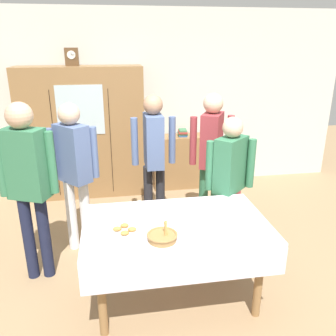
{
  "coord_description": "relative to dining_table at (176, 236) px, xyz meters",
  "views": [
    {
      "loc": [
        -0.5,
        -2.81,
        2.23
      ],
      "look_at": [
        0.0,
        0.2,
        1.12
      ],
      "focal_mm": 37.59,
      "sensor_mm": 36.0,
      "label": 1
    }
  ],
  "objects": [
    {
      "name": "tea_cup_front_edge",
      "position": [
        0.63,
        0.3,
        0.14
      ],
      "size": [
        0.13,
        0.13,
        0.06
      ],
      "color": "white",
      "rests_on": "dining_table"
    },
    {
      "name": "back_wall",
      "position": [
        0.0,
        2.88,
        0.69
      ],
      "size": [
        6.4,
        0.1,
        2.7
      ],
      "primitive_type": "cube",
      "color": "silver",
      "rests_on": "ground"
    },
    {
      "name": "person_near_right_end",
      "position": [
        -0.91,
        1.04,
        0.34
      ],
      "size": [
        0.52,
        0.4,
        1.65
      ],
      "color": "silver",
      "rests_on": "ground"
    },
    {
      "name": "person_beside_shelf",
      "position": [
        -1.27,
        0.57,
        0.41
      ],
      "size": [
        0.52,
        0.32,
        1.75
      ],
      "color": "#191E38",
      "rests_on": "ground"
    },
    {
      "name": "tea_cup_mid_left",
      "position": [
        -0.28,
        0.35,
        0.14
      ],
      "size": [
        0.13,
        0.13,
        0.06
      ],
      "color": "silver",
      "rests_on": "dining_table"
    },
    {
      "name": "person_behind_table_left",
      "position": [
        0.65,
        1.23,
        0.37
      ],
      "size": [
        0.52,
        0.41,
        1.69
      ],
      "color": "#33704C",
      "rests_on": "ground"
    },
    {
      "name": "bookshelf_low",
      "position": [
        0.6,
        2.64,
        -0.24
      ],
      "size": [
        0.94,
        0.35,
        0.84
      ],
      "color": "olive",
      "rests_on": "ground"
    },
    {
      "name": "bread_basket",
      "position": [
        -0.16,
        -0.23,
        0.15
      ],
      "size": [
        0.24,
        0.24,
        0.16
      ],
      "color": "#9E7542",
      "rests_on": "dining_table"
    },
    {
      "name": "pastry_plate",
      "position": [
        -0.44,
        -0.06,
        0.13
      ],
      "size": [
        0.28,
        0.28,
        0.05
      ],
      "color": "white",
      "rests_on": "dining_table"
    },
    {
      "name": "tea_cup_back_edge",
      "position": [
        -0.15,
        0.11,
        0.14
      ],
      "size": [
        0.13,
        0.13,
        0.06
      ],
      "color": "white",
      "rests_on": "dining_table"
    },
    {
      "name": "tea_cup_center",
      "position": [
        -0.58,
        0.17,
        0.14
      ],
      "size": [
        0.13,
        0.13,
        0.06
      ],
      "color": "white",
      "rests_on": "dining_table"
    },
    {
      "name": "mantel_clock",
      "position": [
        -0.97,
        2.59,
        1.37
      ],
      "size": [
        0.18,
        0.11,
        0.24
      ],
      "color": "brown",
      "rests_on": "wall_cabinet"
    },
    {
      "name": "dining_table",
      "position": [
        0.0,
        0.0,
        0.0
      ],
      "size": [
        1.57,
        0.96,
        0.77
      ],
      "color": "olive",
      "rests_on": "ground"
    },
    {
      "name": "wall_cabinet",
      "position": [
        -0.9,
        2.59,
        0.29
      ],
      "size": [
        1.76,
        0.46,
        1.91
      ],
      "color": "olive",
      "rests_on": "ground"
    },
    {
      "name": "book_stack",
      "position": [
        0.6,
        2.64,
        0.23
      ],
      "size": [
        0.16,
        0.22,
        0.1
      ],
      "color": "#2D5184",
      "rests_on": "bookshelf_low"
    },
    {
      "name": "spoon_front_edge",
      "position": [
        -0.02,
        0.35,
        0.12
      ],
      "size": [
        0.12,
        0.02,
        0.01
      ],
      "color": "silver",
      "rests_on": "dining_table"
    },
    {
      "name": "person_by_cabinet",
      "position": [
        -0.02,
        1.35,
        0.36
      ],
      "size": [
        0.52,
        0.36,
        1.67
      ],
      "color": "#232328",
      "rests_on": "ground"
    },
    {
      "name": "tea_cup_near_left",
      "position": [
        0.5,
        0.21,
        0.14
      ],
      "size": [
        0.13,
        0.13,
        0.06
      ],
      "color": "white",
      "rests_on": "dining_table"
    },
    {
      "name": "person_behind_table_right",
      "position": [
        0.68,
        0.65,
        0.27
      ],
      "size": [
        0.52,
        0.39,
        1.54
      ],
      "color": "#933338",
      "rests_on": "ground"
    },
    {
      "name": "spoon_back_edge",
      "position": [
        0.17,
        0.2,
        0.12
      ],
      "size": [
        0.12,
        0.02,
        0.01
      ],
      "color": "silver",
      "rests_on": "dining_table"
    },
    {
      "name": "tea_cup_far_right",
      "position": [
        0.24,
        0.0,
        0.14
      ],
      "size": [
        0.13,
        0.13,
        0.06
      ],
      "color": "white",
      "rests_on": "dining_table"
    },
    {
      "name": "ground_plane",
      "position": [
        0.0,
        0.23,
        -0.66
      ],
      "size": [
        12.0,
        12.0,
        0.0
      ],
      "primitive_type": "plane",
      "color": "#997A56",
      "rests_on": "ground"
    }
  ]
}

